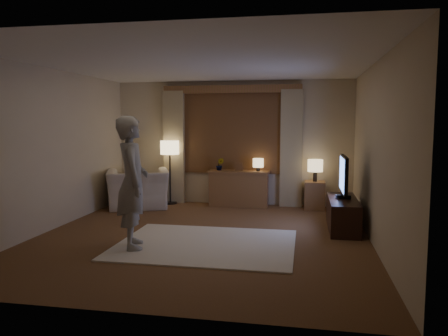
% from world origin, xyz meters
% --- Properties ---
extents(room, '(5.04, 5.54, 2.64)m').
position_xyz_m(room, '(0.00, 0.50, 1.33)').
color(room, brown).
rests_on(room, ground).
extents(rug, '(2.50, 2.00, 0.02)m').
position_xyz_m(rug, '(0.16, -0.45, 0.01)').
color(rug, beige).
rests_on(rug, floor).
extents(sideboard, '(1.20, 0.40, 0.70)m').
position_xyz_m(sideboard, '(0.19, 2.50, 0.35)').
color(sideboard, brown).
rests_on(sideboard, floor).
extents(picture_frame, '(0.16, 0.02, 0.20)m').
position_xyz_m(picture_frame, '(0.19, 2.50, 0.80)').
color(picture_frame, brown).
rests_on(picture_frame, sideboard).
extents(plant, '(0.17, 0.13, 0.30)m').
position_xyz_m(plant, '(-0.21, 2.50, 0.85)').
color(plant, '#999999').
rests_on(plant, sideboard).
extents(table_lamp_sideboard, '(0.22, 0.22, 0.30)m').
position_xyz_m(table_lamp_sideboard, '(0.59, 2.50, 0.90)').
color(table_lamp_sideboard, black).
rests_on(table_lamp_sideboard, sideboard).
extents(floor_lamp, '(0.39, 0.39, 1.35)m').
position_xyz_m(floor_lamp, '(-1.30, 2.50, 1.13)').
color(floor_lamp, black).
rests_on(floor_lamp, floor).
extents(armchair, '(1.50, 1.42, 0.78)m').
position_xyz_m(armchair, '(-1.80, 1.94, 0.39)').
color(armchair, beige).
rests_on(armchair, floor).
extents(side_table, '(0.40, 0.40, 0.56)m').
position_xyz_m(side_table, '(1.73, 2.45, 0.28)').
color(side_table, brown).
rests_on(side_table, floor).
extents(table_lamp_side, '(0.30, 0.30, 0.44)m').
position_xyz_m(table_lamp_side, '(1.73, 2.45, 0.87)').
color(table_lamp_side, black).
rests_on(table_lamp_side, side_table).
extents(tv_stand, '(0.45, 1.40, 0.50)m').
position_xyz_m(tv_stand, '(2.15, 0.87, 0.25)').
color(tv_stand, black).
rests_on(tv_stand, floor).
extents(tv, '(0.24, 0.97, 0.70)m').
position_xyz_m(tv, '(2.15, 0.87, 0.89)').
color(tv, black).
rests_on(tv, tv_stand).
extents(person, '(0.66, 0.78, 1.81)m').
position_xyz_m(person, '(-0.79, -0.79, 0.93)').
color(person, '#A09D94').
rests_on(person, rug).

